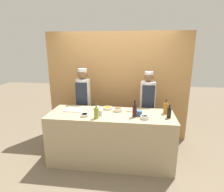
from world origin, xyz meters
TOP-DOWN VIEW (x-y plane):
  - ground_plane at (0.00, 0.00)m, footprint 14.00×14.00m
  - cabinet_wall at (0.00, 1.10)m, footprint 3.18×0.18m
  - counter at (0.00, 0.00)m, footprint 2.22×0.78m
  - sauce_bowl_brown at (0.11, 0.13)m, footprint 0.16×0.16m
  - sauce_bowl_orange at (-0.09, 0.21)m, footprint 0.17×0.17m
  - sauce_bowl_green at (-0.42, -0.20)m, footprint 0.13×0.13m
  - sauce_bowl_white at (-0.29, 0.20)m, footprint 0.13×0.13m
  - sauce_bowl_purple at (0.58, -0.18)m, footprint 0.14×0.14m
  - cutting_board at (-0.71, 0.10)m, footprint 0.31×0.25m
  - bottle_wine at (0.42, -0.10)m, footprint 0.07×0.07m
  - bottle_oil at (-0.21, -0.25)m, footprint 0.08×0.08m
  - bottle_amber at (0.96, 0.13)m, footprint 0.08×0.08m
  - bottle_soy at (0.98, -0.08)m, footprint 0.07×0.07m
  - cup_blue at (0.50, -0.05)m, footprint 0.09×0.09m
  - cup_steel at (-0.18, -0.12)m, footprint 0.09×0.09m
  - wooden_spoon at (0.43, 0.12)m, footprint 0.27×0.05m
  - chef_left at (-0.67, 0.64)m, footprint 0.30×0.30m
  - chef_right at (0.67, 0.64)m, footprint 0.31×0.31m

SIDE VIEW (x-z plane):
  - ground_plane at x=0.00m, z-range 0.00..0.00m
  - counter at x=0.00m, z-range 0.00..0.94m
  - chef_right at x=0.67m, z-range 0.08..1.69m
  - chef_left at x=-0.67m, z-range 0.09..1.74m
  - cutting_board at x=-0.71m, z-range 0.94..0.96m
  - wooden_spoon at x=0.43m, z-range 0.94..0.97m
  - sauce_bowl_green at x=-0.42m, z-range 0.94..0.99m
  - sauce_bowl_orange at x=-0.09m, z-range 0.94..0.99m
  - sauce_bowl_white at x=-0.29m, z-range 0.94..0.99m
  - sauce_bowl_purple at x=0.58m, z-range 0.94..1.00m
  - sauce_bowl_brown at x=0.11m, z-range 0.94..1.00m
  - cup_blue at x=0.50m, z-range 0.94..1.03m
  - cup_steel at x=-0.18m, z-range 0.94..1.04m
  - bottle_soy at x=0.98m, z-range 0.91..1.14m
  - bottle_amber at x=0.96m, z-range 0.91..1.16m
  - bottle_oil at x=-0.21m, z-range 0.91..1.16m
  - bottle_wine at x=0.42m, z-range 0.91..1.20m
  - cabinet_wall at x=0.00m, z-range 0.00..2.40m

